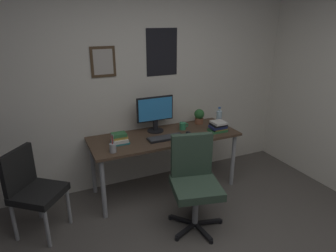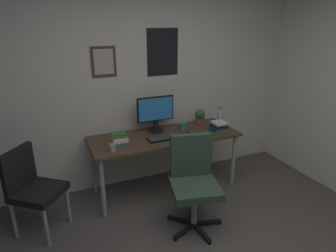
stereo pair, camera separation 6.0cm
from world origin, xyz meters
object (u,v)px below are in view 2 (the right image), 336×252
object	(u,v)px
side_chair	(32,186)
water_bottle	(220,119)
computer_mouse	(189,133)
book_stack_left	(120,138)
book_stack_right	(219,127)
keyboard	(166,138)
office_chair	(193,178)
monitor	(156,112)
pen_cup	(112,147)
coffee_mug_near	(183,126)
potted_plant	(200,116)

from	to	relation	value
side_chair	water_bottle	bearing A→B (deg)	5.23
computer_mouse	water_bottle	bearing A→B (deg)	12.57
book_stack_left	book_stack_right	bearing A→B (deg)	-6.96
keyboard	computer_mouse	xyz separation A→B (m)	(0.30, 0.00, 0.01)
keyboard	book_stack_right	distance (m)	0.68
office_chair	book_stack_left	world-z (taller)	office_chair
office_chair	monitor	bearing A→B (deg)	93.09
pen_cup	book_stack_right	size ratio (longest dim) A/B	0.94
coffee_mug_near	book_stack_left	world-z (taller)	book_stack_left
side_chair	computer_mouse	size ratio (longest dim) A/B	7.95
side_chair	potted_plant	xyz separation A→B (m)	(2.07, 0.40, 0.33)
keyboard	book_stack_left	size ratio (longest dim) A/B	2.27
book_stack_right	potted_plant	bearing A→B (deg)	100.12
water_bottle	book_stack_left	xyz separation A→B (m)	(-1.31, -0.02, -0.05)
office_chair	pen_cup	xyz separation A→B (m)	(-0.68, 0.51, 0.25)
water_bottle	coffee_mug_near	xyz separation A→B (m)	(-0.48, 0.08, -0.06)
book_stack_left	book_stack_right	size ratio (longest dim) A/B	0.89
keyboard	book_stack_right	world-z (taller)	book_stack_right
water_bottle	book_stack_right	size ratio (longest dim) A/B	1.19
keyboard	book_stack_right	xyz separation A→B (m)	(0.68, -0.05, 0.05)
book_stack_right	office_chair	bearing A→B (deg)	-138.36
office_chair	book_stack_right	distance (m)	0.90
office_chair	side_chair	distance (m)	1.58
computer_mouse	potted_plant	size ratio (longest dim) A/B	0.56
coffee_mug_near	book_stack_right	bearing A→B (deg)	-34.07
side_chair	book_stack_left	size ratio (longest dim) A/B	4.63
potted_plant	pen_cup	distance (m)	1.33
office_chair	coffee_mug_near	xyz separation A→B (m)	(0.29, 0.82, 0.24)
office_chair	keyboard	size ratio (longest dim) A/B	2.21
coffee_mug_near	keyboard	bearing A→B (deg)	-148.26
keyboard	office_chair	bearing A→B (deg)	-87.13
monitor	book_stack_right	xyz separation A→B (m)	(0.70, -0.33, -0.17)
monitor	coffee_mug_near	size ratio (longest dim) A/B	3.92
office_chair	computer_mouse	xyz separation A→B (m)	(0.27, 0.63, 0.21)
monitor	water_bottle	world-z (taller)	monitor
pen_cup	water_bottle	bearing A→B (deg)	8.76
computer_mouse	book_stack_right	xyz separation A→B (m)	(0.38, -0.05, 0.05)
water_bottle	book_stack_right	bearing A→B (deg)	-125.34
keyboard	book_stack_right	size ratio (longest dim) A/B	2.02
book_stack_left	water_bottle	bearing A→B (deg)	0.71
side_chair	pen_cup	size ratio (longest dim) A/B	4.38
pen_cup	office_chair	bearing A→B (deg)	-37.07
coffee_mug_near	water_bottle	bearing A→B (deg)	-9.70
pen_cup	monitor	bearing A→B (deg)	31.65
computer_mouse	book_stack_right	distance (m)	0.38
keyboard	coffee_mug_near	distance (m)	0.37
side_chair	pen_cup	xyz separation A→B (m)	(0.81, -0.02, 0.27)
pen_cup	computer_mouse	bearing A→B (deg)	6.76
office_chair	water_bottle	world-z (taller)	water_bottle
potted_plant	book_stack_right	size ratio (longest dim) A/B	0.92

